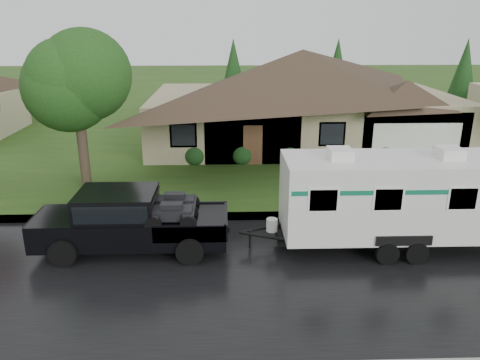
# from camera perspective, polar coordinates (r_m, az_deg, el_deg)

# --- Properties ---
(ground) EXTENTS (140.00, 140.00, 0.00)m
(ground) POSITION_cam_1_polar(r_m,az_deg,el_deg) (16.59, 7.65, -7.58)
(ground) COLOR #2A4C17
(ground) RESTS_ON ground
(road) EXTENTS (140.00, 8.00, 0.01)m
(road) POSITION_cam_1_polar(r_m,az_deg,el_deg) (14.85, 8.89, -10.96)
(road) COLOR black
(road) RESTS_ON ground
(curb) EXTENTS (140.00, 0.50, 0.15)m
(curb) POSITION_cam_1_polar(r_m,az_deg,el_deg) (18.58, 6.57, -4.30)
(curb) COLOR gray
(curb) RESTS_ON ground
(lawn) EXTENTS (140.00, 26.00, 0.15)m
(lawn) POSITION_cam_1_polar(r_m,az_deg,el_deg) (30.64, 3.22, 5.06)
(lawn) COLOR #2A4C17
(lawn) RESTS_ON ground
(house_main) EXTENTS (19.44, 10.80, 6.90)m
(house_main) POSITION_cam_1_polar(r_m,az_deg,el_deg) (29.16, 8.13, 11.23)
(house_main) COLOR gray
(house_main) RESTS_ON lawn
(tree_left_green) EXTENTS (4.10, 4.10, 6.79)m
(tree_left_green) POSITION_cam_1_polar(r_m,az_deg,el_deg) (21.31, -19.39, 11.11)
(tree_left_green) COLOR #382B1E
(tree_left_green) RESTS_ON lawn
(shrub_row) EXTENTS (13.60, 1.00, 1.00)m
(shrub_row) POSITION_cam_1_polar(r_m,az_deg,el_deg) (25.30, 8.87, 3.25)
(shrub_row) COLOR #143814
(shrub_row) RESTS_ON lawn
(pickup_truck) EXTENTS (6.27, 2.38, 2.09)m
(pickup_truck) POSITION_cam_1_polar(r_m,az_deg,el_deg) (15.95, -13.53, -4.64)
(pickup_truck) COLOR black
(pickup_truck) RESTS_ON ground
(travel_trailer) EXTENTS (7.73, 2.72, 3.47)m
(travel_trailer) POSITION_cam_1_polar(r_m,az_deg,el_deg) (16.31, 18.20, -1.83)
(travel_trailer) COLOR silver
(travel_trailer) RESTS_ON ground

